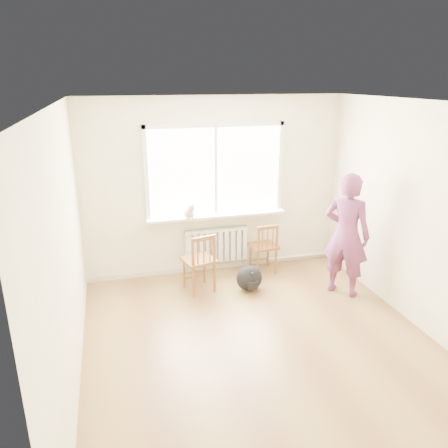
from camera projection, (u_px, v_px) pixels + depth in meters
floor at (262, 347)px, 5.01m from camera, size 4.50×4.50×0.00m
ceiling at (270, 103)px, 4.15m from camera, size 4.50×4.50×0.00m
back_wall at (215, 187)px, 6.64m from camera, size 4.00×0.01×2.70m
window at (215, 167)px, 6.52m from camera, size 2.12×0.05×1.42m
windowsill at (217, 215)px, 6.67m from camera, size 2.15×0.22×0.04m
radiator at (217, 245)px, 6.85m from camera, size 1.00×0.12×0.55m
heating_pipe at (289, 257)px, 7.30m from camera, size 1.40×0.04×0.04m
baseboard at (216, 266)px, 7.05m from camera, size 4.00×0.03×0.08m
chair_left at (200, 263)px, 6.18m from camera, size 0.52×0.50×0.88m
chair_right at (265, 248)px, 6.80m from camera, size 0.42×0.41×0.81m
person at (346, 235)px, 6.01m from camera, size 0.74×0.75×1.75m
cat at (189, 211)px, 6.45m from camera, size 0.22×0.40×0.27m
backpack at (249, 278)px, 6.29m from camera, size 0.45×0.40×0.38m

